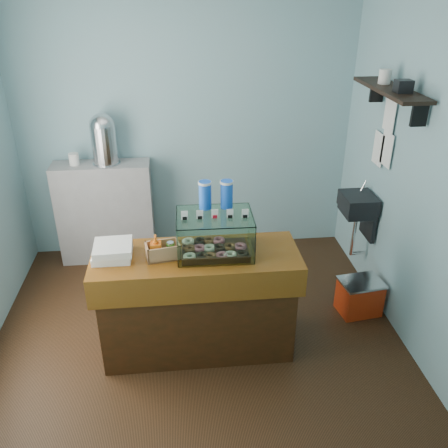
{
  "coord_description": "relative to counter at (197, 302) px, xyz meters",
  "views": [
    {
      "loc": [
        -0.11,
        -3.38,
        2.77
      ],
      "look_at": [
        0.23,
        -0.15,
        1.1
      ],
      "focal_mm": 38.0,
      "sensor_mm": 36.0,
      "label": 1
    }
  ],
  "objects": [
    {
      "name": "ground",
      "position": [
        0.0,
        0.25,
        -0.46
      ],
      "size": [
        3.5,
        3.5,
        0.0
      ],
      "primitive_type": "plane",
      "color": "black",
      "rests_on": "ground"
    },
    {
      "name": "coffee_urn",
      "position": [
        -0.83,
        1.58,
        0.91
      ],
      "size": [
        0.28,
        0.28,
        0.52
      ],
      "color": "silver",
      "rests_on": "back_shelf"
    },
    {
      "name": "pastry_boxes",
      "position": [
        -0.63,
        0.03,
        0.5
      ],
      "size": [
        0.3,
        0.3,
        0.11
      ],
      "rotation": [
        0.0,
        0.0,
        -0.01
      ],
      "color": "white",
      "rests_on": "counter"
    },
    {
      "name": "back_shelf",
      "position": [
        -0.9,
        1.57,
        0.09
      ],
      "size": [
        1.0,
        0.32,
        1.1
      ],
      "primitive_type": "cube",
      "color": "#969699",
      "rests_on": "ground"
    },
    {
      "name": "counter",
      "position": [
        0.0,
        0.0,
        0.0
      ],
      "size": [
        1.6,
        0.6,
        0.9
      ],
      "color": "#441F0D",
      "rests_on": "ground"
    },
    {
      "name": "condiment_crate",
      "position": [
        -0.26,
        -0.02,
        0.51
      ],
      "size": [
        0.27,
        0.19,
        0.2
      ],
      "rotation": [
        0.0,
        0.0,
        0.19
      ],
      "color": "tan",
      "rests_on": "counter"
    },
    {
      "name": "display_case",
      "position": [
        0.15,
        0.05,
        0.61
      ],
      "size": [
        0.58,
        0.43,
        0.53
      ],
      "rotation": [
        0.0,
        0.0,
        -0.02
      ],
      "color": "#351A0F",
      "rests_on": "counter"
    },
    {
      "name": "room_shell",
      "position": [
        0.03,
        0.26,
        1.25
      ],
      "size": [
        3.54,
        3.04,
        2.82
      ],
      "color": "#84B5C1",
      "rests_on": "ground"
    },
    {
      "name": "red_cooler",
      "position": [
        1.51,
        0.32,
        -0.29
      ],
      "size": [
        0.41,
        0.34,
        0.34
      ],
      "rotation": [
        0.0,
        0.0,
        0.14
      ],
      "color": "red",
      "rests_on": "ground"
    }
  ]
}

